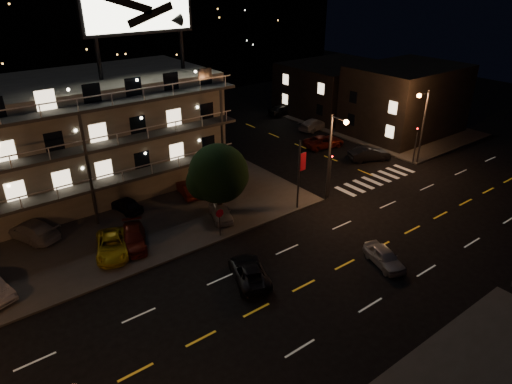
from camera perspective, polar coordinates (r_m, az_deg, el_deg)
ground at (r=32.46m, az=8.62°, el=-10.20°), size 140.00×140.00×0.00m
curb_nw at (r=42.47m, az=-25.85°, el=-3.31°), size 44.00×24.00×0.15m
curb_ne at (r=65.01m, az=14.80°, el=8.23°), size 16.00×24.00×0.15m
motel at (r=44.72m, az=-23.36°, el=6.06°), size 28.00×13.80×18.10m
side_bldg_front at (r=61.64m, az=18.15°, el=10.91°), size 14.06×10.00×8.50m
side_bldg_back at (r=69.08m, az=9.87°, el=12.69°), size 14.06×12.00×7.00m
streetlight_nc at (r=40.44m, az=9.59°, el=5.31°), size 0.44×1.92×8.00m
streetlight_ne at (r=51.03m, az=20.05°, el=8.47°), size 1.92×0.44×8.00m
signal_nw at (r=42.02m, az=9.27°, el=2.63°), size 0.20×0.27×4.60m
signal_ne at (r=51.73m, az=19.38°, el=5.99°), size 0.27×0.20×4.60m
banner_north at (r=39.06m, az=5.46°, el=2.37°), size 0.83×0.16×6.40m
stop_sign at (r=35.47m, az=-4.55°, el=-3.27°), size 0.91×0.11×2.61m
tree at (r=37.25m, az=-4.77°, el=2.10°), size 5.10×4.92×6.43m
lot_car_2 at (r=35.29m, az=-17.57°, el=-6.42°), size 3.68×5.18×1.31m
lot_car_3 at (r=35.81m, az=-15.05°, el=-5.58°), size 3.28×4.76×1.28m
lot_car_4 at (r=38.39m, az=-4.45°, el=-2.40°), size 2.71×4.06×1.29m
lot_car_7 at (r=39.52m, az=-26.33°, el=-4.26°), size 3.96×5.49×1.48m
lot_car_8 at (r=41.04m, az=-16.01°, el=-1.46°), size 2.18×3.89×1.25m
lot_car_9 at (r=42.62m, az=-8.51°, el=0.39°), size 2.08×4.03×1.27m
side_car_0 at (r=51.93m, az=13.97°, el=4.66°), size 4.87×3.33×1.52m
side_car_1 at (r=54.94m, az=8.48°, el=6.26°), size 5.34×3.17×1.39m
side_car_2 at (r=61.08m, az=7.25°, el=8.39°), size 5.23×2.94×1.43m
side_car_3 at (r=67.10m, az=3.39°, el=10.21°), size 4.63×2.17×1.53m
road_car_east at (r=34.02m, az=15.73°, el=-7.81°), size 2.57×4.02×1.28m
road_car_west at (r=31.33m, az=-0.87°, el=-9.91°), size 3.61×5.04×1.28m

